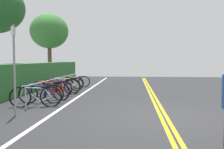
# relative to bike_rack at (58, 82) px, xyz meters

# --- Properties ---
(ground_plane) EXTENTS (31.97, 13.88, 0.05)m
(ground_plane) POSITION_rel_bike_rack_xyz_m (-3.85, -4.28, -0.60)
(ground_plane) COLOR #2B2B2D
(centre_line_yellow_inner) EXTENTS (28.78, 0.10, 0.00)m
(centre_line_yellow_inner) POSITION_rel_bike_rack_xyz_m (-3.85, -4.36, -0.58)
(centre_line_yellow_inner) COLOR gold
(centre_line_yellow_inner) RESTS_ON ground_plane
(centre_line_yellow_outer) EXTENTS (28.78, 0.10, 0.00)m
(centre_line_yellow_outer) POSITION_rel_bike_rack_xyz_m (-3.85, -4.20, -0.58)
(centre_line_yellow_outer) COLOR gold
(centre_line_yellow_outer) RESTS_ON ground_plane
(bike_lane_stripe_white) EXTENTS (28.78, 0.12, 0.00)m
(bike_lane_stripe_white) POSITION_rel_bike_rack_xyz_m (-3.85, -1.07, -0.58)
(bike_lane_stripe_white) COLOR white
(bike_lane_stripe_white) RESTS_ON ground_plane
(bike_rack) EXTENTS (6.88, 0.05, 0.77)m
(bike_rack) POSITION_rel_bike_rack_xyz_m (0.00, 0.00, 0.00)
(bike_rack) COLOR #9EA0A5
(bike_rack) RESTS_ON ground_plane
(bicycle_0) EXTENTS (0.53, 1.71, 0.76)m
(bicycle_0) POSITION_rel_bike_rack_xyz_m (-2.96, -0.15, -0.22)
(bicycle_0) COLOR black
(bicycle_0) RESTS_ON ground_plane
(bicycle_1) EXTENTS (0.46, 1.68, 0.75)m
(bicycle_1) POSITION_rel_bike_rack_xyz_m (-2.25, -0.07, -0.23)
(bicycle_1) COLOR black
(bicycle_1) RESTS_ON ground_plane
(bicycle_2) EXTENTS (0.46, 1.71, 0.78)m
(bicycle_2) POSITION_rel_bike_rack_xyz_m (-1.47, -0.13, -0.21)
(bicycle_2) COLOR black
(bicycle_2) RESTS_ON ground_plane
(bicycle_3) EXTENTS (0.61, 1.70, 0.72)m
(bicycle_3) POSITION_rel_bike_rack_xyz_m (-0.68, 0.07, -0.24)
(bicycle_3) COLOR black
(bicycle_3) RESTS_ON ground_plane
(bicycle_4) EXTENTS (0.52, 1.78, 0.76)m
(bicycle_4) POSITION_rel_bike_rack_xyz_m (0.05, -0.10, -0.22)
(bicycle_4) COLOR black
(bicycle_4) RESTS_ON ground_plane
(bicycle_5) EXTENTS (0.46, 1.70, 0.74)m
(bicycle_5) POSITION_rel_bike_rack_xyz_m (0.77, -0.04, -0.23)
(bicycle_5) COLOR black
(bicycle_5) RESTS_ON ground_plane
(bicycle_6) EXTENTS (0.63, 1.69, 0.72)m
(bicycle_6) POSITION_rel_bike_rack_xyz_m (1.45, 0.02, -0.24)
(bicycle_6) COLOR black
(bicycle_6) RESTS_ON ground_plane
(bicycle_7) EXTENTS (0.64, 1.63, 0.68)m
(bicycle_7) POSITION_rel_bike_rack_xyz_m (2.17, 0.10, -0.26)
(bicycle_7) COLOR black
(bicycle_7) RESTS_ON ground_plane
(bicycle_8) EXTENTS (0.68, 1.64, 0.70)m
(bicycle_8) POSITION_rel_bike_rack_xyz_m (2.98, -0.08, -0.25)
(bicycle_8) COLOR black
(bicycle_8) RESTS_ON ground_plane
(sign_post_near) EXTENTS (0.36, 0.09, 2.57)m
(sign_post_near) POSITION_rel_bike_rack_xyz_m (-4.29, -0.09, 0.95)
(sign_post_near) COLOR gray
(sign_post_near) RESTS_ON ground_plane
(hedge_backdrop) EXTENTS (15.83, 1.14, 1.41)m
(hedge_backdrop) POSITION_rel_bike_rack_xyz_m (1.50, 2.02, 0.12)
(hedge_backdrop) COLOR #2D6B30
(hedge_backdrop) RESTS_ON ground_plane
(tree_far_right) EXTENTS (2.95, 2.95, 5.15)m
(tree_far_right) POSITION_rel_bike_rack_xyz_m (7.96, 3.14, 3.21)
(tree_far_right) COLOR brown
(tree_far_right) RESTS_ON ground_plane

